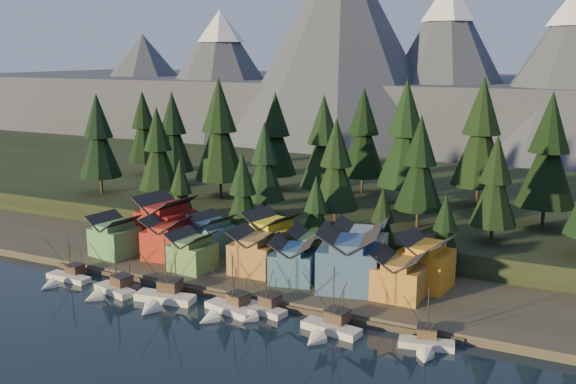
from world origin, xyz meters
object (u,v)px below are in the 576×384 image
at_px(boat_3, 226,303).
at_px(house_front_0, 114,234).
at_px(boat_0, 64,273).
at_px(house_back_0, 166,220).
at_px(boat_1, 110,283).
at_px(boat_5, 328,321).
at_px(boat_4, 261,303).
at_px(house_front_1, 167,237).
at_px(boat_6, 427,337).
at_px(house_back_1, 212,233).
at_px(boat_2, 161,291).

height_order(boat_3, house_front_0, house_front_0).
xyz_separation_m(boat_0, house_back_0, (6.76, 22.98, 5.56)).
distance_m(boat_1, boat_5, 41.33).
bearing_deg(boat_0, boat_5, 2.69).
bearing_deg(boat_4, boat_1, -160.50).
distance_m(boat_4, house_front_1, 32.60).
xyz_separation_m(house_front_1, house_back_0, (-4.84, 6.33, 1.32)).
bearing_deg(boat_6, boat_4, 166.90).
bearing_deg(boat_0, boat_6, 3.81).
relative_size(house_front_1, house_back_1, 1.02).
bearing_deg(house_front_1, boat_5, -29.16).
height_order(boat_0, house_back_1, house_back_1).
bearing_deg(boat_1, boat_4, 22.11).
relative_size(boat_1, boat_3, 1.01).
bearing_deg(boat_3, house_back_0, 156.13).
bearing_deg(boat_5, house_front_0, 175.28).
xyz_separation_m(boat_2, boat_5, (30.48, 1.04, -0.11)).
height_order(house_front_0, house_back_0, house_back_0).
xyz_separation_m(house_front_1, house_back_1, (6.66, 6.49, -0.13)).
height_order(boat_1, house_front_1, house_front_1).
bearing_deg(house_back_0, boat_4, -22.18).
distance_m(boat_1, boat_3, 23.29).
bearing_deg(boat_5, boat_2, -168.76).
xyz_separation_m(boat_5, house_front_0, (-52.67, 13.13, 3.66)).
distance_m(boat_1, boat_2, 10.84).
bearing_deg(boat_3, boat_0, -165.15).
height_order(boat_1, boat_3, boat_1).
bearing_deg(boat_6, boat_3, 171.39).
distance_m(boat_2, boat_5, 30.50).
bearing_deg(boat_0, house_back_0, 75.92).
height_order(boat_2, boat_5, boat_2).
bearing_deg(house_front_1, boat_6, -22.57).
distance_m(house_front_0, house_front_1, 11.21).
bearing_deg(house_front_0, boat_2, -23.35).
relative_size(boat_0, house_back_1, 1.13).
xyz_separation_m(boat_0, house_front_1, (11.60, 16.65, 4.23)).
relative_size(boat_1, house_front_0, 1.16).
height_order(boat_1, boat_6, boat_1).
bearing_deg(boat_5, house_back_0, 163.47).
height_order(boat_0, boat_4, boat_4).
relative_size(boat_5, house_back_0, 1.00).
relative_size(boat_1, boat_5, 0.95).
distance_m(boat_1, boat_6, 56.27).
distance_m(boat_6, house_front_0, 68.67).
height_order(boat_6, house_front_1, house_front_1).
relative_size(boat_0, house_front_0, 1.08).
height_order(boat_1, house_back_1, boat_1).
bearing_deg(house_front_0, boat_4, -6.12).
relative_size(house_back_0, house_back_1, 1.27).
bearing_deg(house_front_0, boat_5, -4.78).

